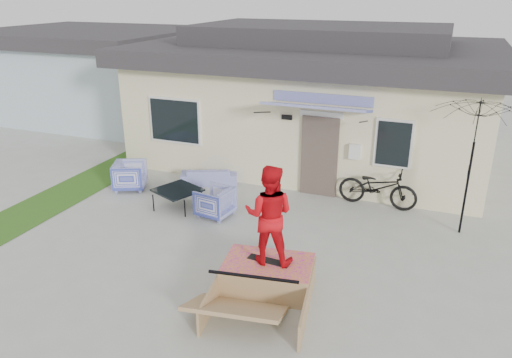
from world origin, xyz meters
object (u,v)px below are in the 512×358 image
(armchair_right, at_px, (215,201))
(coffee_table, at_px, (178,198))
(armchair_left, at_px, (130,174))
(bicycle, at_px, (378,183))
(skate_ramp, at_px, (268,275))
(patio_umbrella, at_px, (472,158))
(skater, at_px, (269,213))
(loveseat, at_px, (209,173))
(skateboard, at_px, (269,260))

(armchair_right, xyz_separation_m, coffee_table, (-1.07, 0.11, -0.15))
(armchair_left, bearing_deg, bicycle, -102.53)
(armchair_left, height_order, skate_ramp, armchair_left)
(coffee_table, bearing_deg, armchair_left, 161.92)
(armchair_left, distance_m, patio_umbrella, 8.43)
(skater, bearing_deg, skate_ramp, 89.96)
(armchair_left, relative_size, skate_ramp, 0.40)
(armchair_right, xyz_separation_m, skater, (2.21, -2.35, 1.08))
(patio_umbrella, bearing_deg, coffee_table, -170.40)
(patio_umbrella, bearing_deg, loveseat, 174.57)
(patio_umbrella, distance_m, skater, 4.81)
(bicycle, bearing_deg, skateboard, 166.48)
(loveseat, distance_m, armchair_right, 2.12)
(patio_umbrella, bearing_deg, bicycle, 158.40)
(armchair_right, xyz_separation_m, skateboard, (2.21, -2.35, 0.16))
(skate_ramp, bearing_deg, skateboard, 90.00)
(bicycle, xyz_separation_m, patio_umbrella, (1.95, -0.77, 1.13))
(skate_ramp, xyz_separation_m, skater, (-0.01, 0.05, 1.21))
(armchair_left, distance_m, bicycle, 6.49)
(armchair_right, xyz_separation_m, patio_umbrella, (5.44, 1.21, 1.36))
(bicycle, distance_m, skateboard, 4.51)
(skateboard, bearing_deg, armchair_right, 137.88)
(bicycle, xyz_separation_m, skate_ramp, (-1.28, -4.38, -0.36))
(bicycle, height_order, skateboard, bicycle)
(armchair_left, xyz_separation_m, bicycle, (6.36, 1.28, 0.20))
(loveseat, distance_m, armchair_left, 2.12)
(skateboard, bearing_deg, patio_umbrella, 52.33)
(patio_umbrella, bearing_deg, skateboard, -132.24)
(coffee_table, bearing_deg, skateboard, -36.82)
(armchair_right, height_order, skateboard, armchair_right)
(coffee_table, xyz_separation_m, skater, (3.28, -2.46, 1.23))
(armchair_left, bearing_deg, patio_umbrella, -110.41)
(loveseat, xyz_separation_m, bicycle, (4.57, 0.15, 0.32))
(loveseat, relative_size, patio_umbrella, 0.70)
(armchair_right, bearing_deg, skateboard, 51.70)
(armchair_right, bearing_deg, patio_umbrella, 110.91)
(armchair_left, relative_size, skateboard, 1.07)
(armchair_left, height_order, coffee_table, armchair_left)
(loveseat, bearing_deg, coffee_table, 65.98)
(armchair_right, relative_size, coffee_table, 0.81)
(armchair_left, distance_m, skater, 6.01)
(armchair_right, bearing_deg, skater, 51.70)
(skateboard, xyz_separation_m, skater, (0.00, 0.00, 0.92))
(armchair_right, distance_m, skateboard, 3.23)
(coffee_table, relative_size, patio_umbrella, 0.44)
(armchair_right, xyz_separation_m, skate_ramp, (2.22, -2.40, -0.13))
(armchair_right, relative_size, skateboard, 1.00)
(loveseat, distance_m, skateboard, 5.32)
(coffee_table, distance_m, skate_ramp, 4.14)
(skateboard, height_order, skater, skater)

